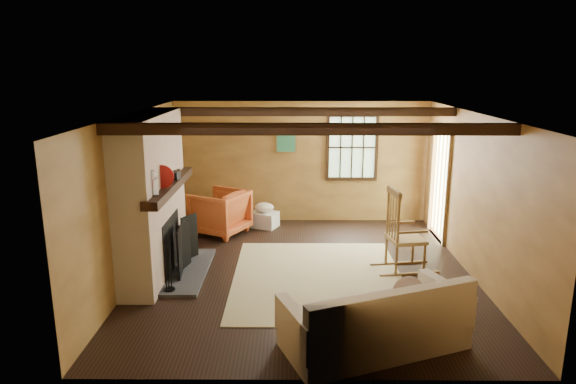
{
  "coord_description": "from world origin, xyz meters",
  "views": [
    {
      "loc": [
        -0.2,
        -7.29,
        3.05
      ],
      "look_at": [
        -0.25,
        0.4,
        1.17
      ],
      "focal_mm": 32.0,
      "sensor_mm": 36.0,
      "label": 1
    }
  ],
  "objects_px": {
    "laundry_basket": "(264,219)",
    "armchair": "(220,212)",
    "fireplace": "(154,202)",
    "sofa": "(377,324)",
    "rocking_chair": "(403,236)"
  },
  "relations": [
    {
      "from": "laundry_basket",
      "to": "armchair",
      "type": "relative_size",
      "value": 0.55
    },
    {
      "from": "fireplace",
      "to": "armchair",
      "type": "bearing_deg",
      "value": 69.66
    },
    {
      "from": "fireplace",
      "to": "sofa",
      "type": "distance_m",
      "value": 3.76
    },
    {
      "from": "laundry_basket",
      "to": "fireplace",
      "type": "bearing_deg",
      "value": -123.27
    },
    {
      "from": "sofa",
      "to": "laundry_basket",
      "type": "distance_m",
      "value": 4.68
    },
    {
      "from": "rocking_chair",
      "to": "armchair",
      "type": "distance_m",
      "value": 3.5
    },
    {
      "from": "armchair",
      "to": "sofa",
      "type": "bearing_deg",
      "value": 57.17
    },
    {
      "from": "sofa",
      "to": "rocking_chair",
      "type": "bearing_deg",
      "value": 50.2
    },
    {
      "from": "rocking_chair",
      "to": "laundry_basket",
      "type": "bearing_deg",
      "value": 36.59
    },
    {
      "from": "laundry_basket",
      "to": "armchair",
      "type": "bearing_deg",
      "value": -153.12
    },
    {
      "from": "rocking_chair",
      "to": "armchair",
      "type": "bearing_deg",
      "value": 50.69
    },
    {
      "from": "rocking_chair",
      "to": "armchair",
      "type": "xyz_separation_m",
      "value": [
        -3.03,
        1.75,
        -0.13
      ]
    },
    {
      "from": "sofa",
      "to": "armchair",
      "type": "height_order",
      "value": "armchair"
    },
    {
      "from": "fireplace",
      "to": "rocking_chair",
      "type": "xyz_separation_m",
      "value": [
        3.73,
        0.13,
        -0.56
      ]
    },
    {
      "from": "rocking_chair",
      "to": "sofa",
      "type": "height_order",
      "value": "rocking_chair"
    }
  ]
}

